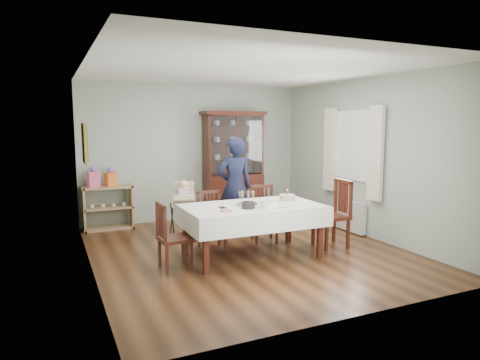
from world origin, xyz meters
TOP-DOWN VIEW (x-y plane):
  - floor at (0.00, 0.00)m, footprint 5.00×5.00m
  - room_shell at (0.00, 0.53)m, footprint 5.00×5.00m
  - dining_table at (-0.06, -0.30)m, footprint 2.01×1.16m
  - china_cabinet at (0.75, 2.26)m, footprint 1.30×0.48m
  - sideboard at (-1.75, 2.28)m, footprint 0.90×0.38m
  - picture_frame at (-2.22, 0.80)m, footprint 0.04×0.48m
  - window at (2.22, 0.30)m, footprint 0.04×1.02m
  - curtain_left at (2.16, -0.32)m, footprint 0.07×0.30m
  - curtain_right at (2.16, 0.92)m, footprint 0.07×0.30m
  - radiator at (2.16, 0.30)m, footprint 0.10×0.80m
  - chair_far_left at (-0.46, 0.31)m, footprint 0.43×0.43m
  - chair_far_right at (0.48, 0.37)m, footprint 0.49×0.49m
  - chair_end_left at (-1.25, -0.36)m, footprint 0.42×0.42m
  - chair_end_right at (1.30, -0.35)m, footprint 0.50×0.50m
  - woman at (0.21, 0.96)m, footprint 0.66×0.46m
  - high_chair at (-0.68, 1.00)m, footprint 0.56×0.56m
  - champagne_tray at (-0.11, -0.22)m, footprint 0.32×0.32m
  - birthday_cake at (0.57, -0.21)m, footprint 0.27×0.27m
  - plate_stack_dark at (-0.21, -0.47)m, footprint 0.25×0.25m
  - plate_stack_white at (0.07, -0.57)m, footprint 0.28×0.28m
  - napkin_stack at (-0.57, -0.54)m, footprint 0.13×0.13m
  - cutlery at (-0.56, -0.30)m, footprint 0.11×0.16m
  - cake_knife at (0.30, -0.63)m, footprint 0.25×0.04m
  - gift_bag_pink at (-1.98, 2.26)m, footprint 0.23×0.18m
  - gift_bag_orange at (-1.69, 2.26)m, footprint 0.23×0.20m

SIDE VIEW (x-z plane):
  - floor at x=0.00m, z-range 0.00..0.00m
  - chair_far_left at x=-0.46m, z-range -0.18..0.71m
  - chair_end_left at x=-1.25m, z-range -0.18..0.72m
  - chair_far_right at x=0.48m, z-range -0.18..0.73m
  - radiator at x=2.16m, z-range 0.02..0.57m
  - chair_end_right at x=1.30m, z-range -0.21..0.84m
  - dining_table at x=-0.06m, z-range 0.00..0.76m
  - high_chair at x=-0.68m, z-range -0.11..0.89m
  - sideboard at x=-1.75m, z-range 0.00..0.80m
  - cake_knife at x=0.30m, z-range 0.76..0.77m
  - cutlery at x=-0.56m, z-range 0.76..0.77m
  - napkin_stack at x=-0.57m, z-range 0.76..0.78m
  - plate_stack_dark at x=-0.21m, z-range 0.76..0.85m
  - birthday_cake at x=0.57m, z-range 0.72..0.90m
  - plate_stack_white at x=0.07m, z-range 0.76..0.86m
  - champagne_tray at x=-0.11m, z-range 0.72..0.92m
  - woman at x=0.21m, z-range 0.00..1.70m
  - gift_bag_orange at x=-1.69m, z-range 0.78..1.13m
  - gift_bag_pink at x=-1.98m, z-range 0.78..1.16m
  - china_cabinet at x=0.75m, z-range 0.04..2.21m
  - curtain_left at x=2.16m, z-range 0.67..2.23m
  - curtain_right at x=2.16m, z-range 0.67..2.23m
  - window at x=2.22m, z-range 0.94..2.16m
  - picture_frame at x=-2.22m, z-range 1.36..1.94m
  - room_shell at x=0.00m, z-range -0.80..4.20m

